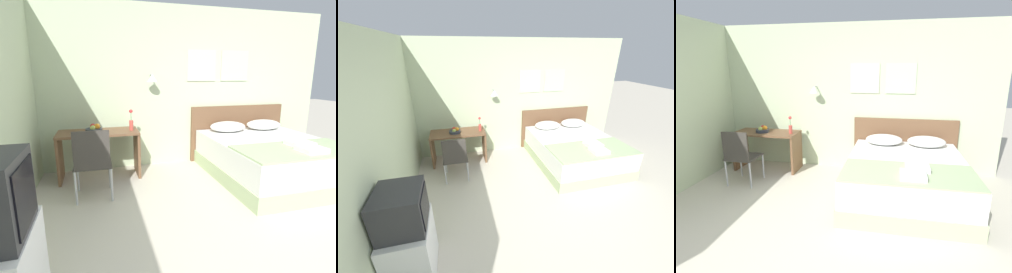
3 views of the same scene
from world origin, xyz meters
The scene contains 13 objects.
ground_plane centered at (0.00, 0.00, 0.00)m, with size 24.00×24.00×0.00m, color beige.
wall_back centered at (0.01, 2.74, 1.33)m, with size 5.44×0.31×2.65m.
bed centered at (1.09, 1.65, 0.29)m, with size 1.71×1.99×0.59m.
headboard centered at (1.09, 2.68, 0.50)m, with size 1.83×0.06×0.99m.
pillow_left centered at (0.74, 2.38, 0.67)m, with size 0.63×0.44×0.17m.
pillow_right centered at (1.45, 2.38, 0.67)m, with size 0.63×0.44×0.17m.
throw_blanket centered at (1.09, 1.08, 0.60)m, with size 1.66×0.80×0.02m.
folded_towel_near_foot centered at (1.21, 1.22, 0.64)m, with size 0.30×0.29×0.06m.
folded_towel_mid_bed centered at (1.14, 0.94, 0.64)m, with size 0.31×0.28×0.06m.
desk centered at (-1.43, 2.33, 0.51)m, with size 1.19×0.54×0.72m.
desk_chair centered at (-1.52, 1.57, 0.54)m, with size 0.46×0.46×0.92m.
fruit_bowl centered at (-1.49, 2.30, 0.77)m, with size 0.24×0.24×0.12m.
flower_vase centered at (-0.94, 2.30, 0.85)m, with size 0.06×0.06×0.32m.
Camera 1 is at (-1.43, -1.64, 1.57)m, focal length 28.00 mm.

